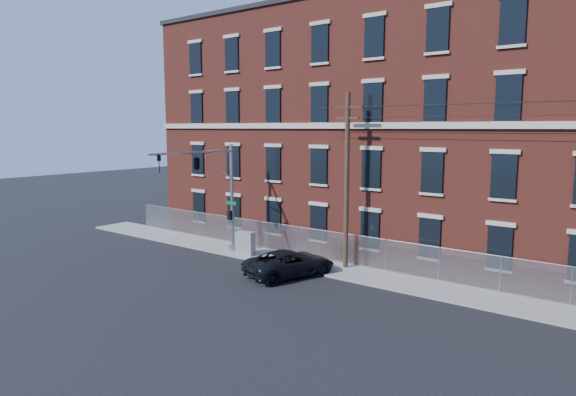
% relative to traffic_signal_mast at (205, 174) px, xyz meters
% --- Properties ---
extents(ground, '(140.00, 140.00, 0.00)m').
position_rel_traffic_signal_mast_xyz_m(ground, '(6.00, -2.18, -5.39)').
color(ground, black).
rests_on(ground, ground).
extents(sidewalk, '(65.00, 3.00, 0.12)m').
position_rel_traffic_signal_mast_xyz_m(sidewalk, '(18.00, 2.82, -5.33)').
color(sidewalk, gray).
rests_on(sidewalk, ground).
extents(mill_building, '(55.30, 14.32, 16.30)m').
position_rel_traffic_signal_mast_xyz_m(mill_building, '(18.00, 11.75, 2.76)').
color(mill_building, maroon).
rests_on(mill_building, ground).
extents(chain_link_fence, '(59.06, 0.06, 1.85)m').
position_rel_traffic_signal_mast_xyz_m(chain_link_fence, '(18.00, 4.12, -4.33)').
color(chain_link_fence, '#A5A8AD').
rests_on(chain_link_fence, ground).
extents(traffic_signal_mast, '(0.90, 6.75, 7.00)m').
position_rel_traffic_signal_mast_xyz_m(traffic_signal_mast, '(0.00, 0.00, 0.00)').
color(traffic_signal_mast, '#9EA0A5').
rests_on(traffic_signal_mast, ground).
extents(utility_pole_near, '(1.80, 0.28, 10.00)m').
position_rel_traffic_signal_mast_xyz_m(utility_pole_near, '(8.00, 3.42, -0.05)').
color(utility_pole_near, '#402E20').
rests_on(utility_pole_near, ground).
extents(pickup_truck, '(3.94, 5.73, 1.45)m').
position_rel_traffic_signal_mast_xyz_m(pickup_truck, '(6.29, 0.31, -4.66)').
color(pickup_truck, black).
rests_on(pickup_truck, ground).
extents(utility_cabinet, '(1.27, 0.78, 1.48)m').
position_rel_traffic_signal_mast_xyz_m(utility_cabinet, '(1.39, 2.02, -4.53)').
color(utility_cabinet, gray).
rests_on(utility_cabinet, sidewalk).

